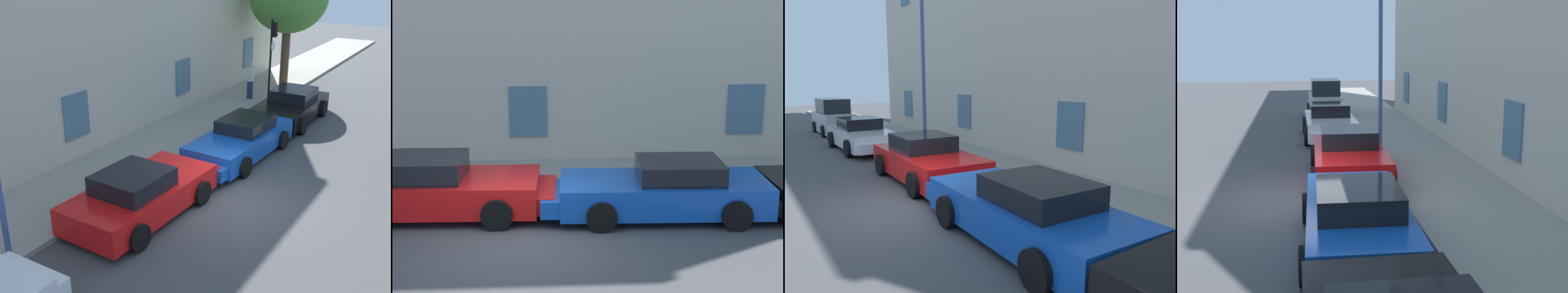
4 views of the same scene
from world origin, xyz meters
The scene contains 7 objects.
ground_plane centered at (0.00, 0.00, 0.00)m, with size 80.00×80.00×0.00m, color #444447.
sidewalk centered at (0.00, 4.10, 0.07)m, with size 60.00×3.07×0.14m, color gray.
sportscar_red_lead centered at (-7.95, 1.41, 0.62)m, with size 4.81×2.19×1.38m.
sportscar_yellow_flank centered at (-1.71, 1.55, 0.61)m, with size 4.91×2.30×1.38m.
sportscar_white_middle centered at (3.03, 1.18, 0.59)m, with size 5.14×2.20×1.31m.
hatchback_parked centered at (-14.12, 1.55, 0.88)m, with size 3.82×1.82×1.96m.
street_lamp centered at (-5.06, 2.57, 4.35)m, with size 0.44×1.42×6.17m.
Camera 4 is at (12.14, 0.15, 3.81)m, focal length 46.35 mm.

